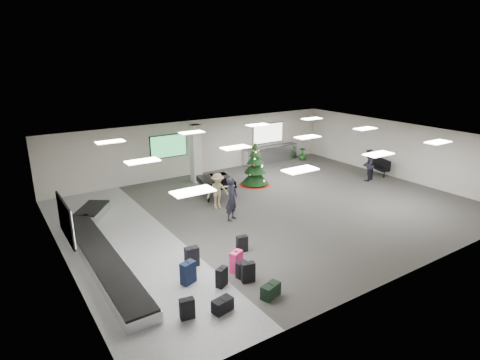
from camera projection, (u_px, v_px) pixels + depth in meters
ground at (272, 208)px, 18.55m from camera, size 18.00×18.00×0.00m
room_envelope at (258, 158)px, 18.19m from camera, size 18.02×14.02×3.21m
baggage_carousel at (100, 248)px, 14.31m from camera, size 2.28×9.71×0.43m
service_counter at (270, 154)px, 26.31m from camera, size 4.05×0.65×1.08m
suitcase_0 at (222, 277)px, 12.26m from camera, size 0.45×0.38×0.63m
suitcase_1 at (248, 272)px, 12.51m from camera, size 0.46×0.32×0.67m
pink_suitcase at (236, 261)px, 13.12m from camera, size 0.51×0.41×0.72m
suitcase_3 at (242, 244)px, 14.45m from camera, size 0.43×0.29×0.62m
navy_suitcase at (188, 273)px, 12.41m from camera, size 0.53×0.40×0.74m
suitcase_5 at (187, 309)px, 10.76m from camera, size 0.43×0.28×0.61m
green_duffel at (271, 291)px, 11.74m from camera, size 0.68×0.47×0.44m
suitcase_7 at (242, 269)px, 12.78m from camera, size 0.39×0.25×0.55m
suitcase_8 at (192, 257)px, 13.43m from camera, size 0.49×0.32×0.70m
black_duffel at (223, 305)px, 11.09m from camera, size 0.63×0.42×0.40m
christmas_tree at (255, 170)px, 21.70m from camera, size 1.74×1.74×2.48m
grand_piano at (216, 182)px, 19.86m from camera, size 1.85×2.21×1.11m
bench at (379, 165)px, 23.57m from camera, size 0.95×1.67×1.00m
traveler_a at (232, 199)px, 17.02m from camera, size 0.83×0.73×1.90m
traveler_b at (218, 191)px, 18.35m from camera, size 1.15×0.75×1.69m
traveler_bench at (368, 165)px, 22.40m from camera, size 1.03×0.89×1.79m
potted_plant_left at (253, 165)px, 24.40m from camera, size 0.52×0.47×0.79m
potted_plant_right at (303, 154)px, 26.87m from camera, size 0.69×0.69×0.87m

